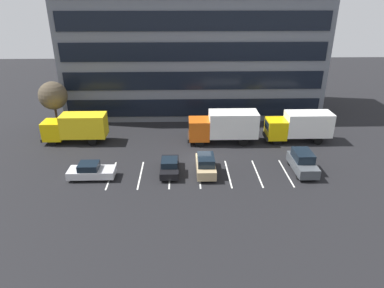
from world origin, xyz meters
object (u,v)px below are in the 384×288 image
(box_truck_orange, at_px, (224,126))
(suv_tan, at_px, (206,165))
(box_truck_yellow, at_px, (300,125))
(suv_charcoal, at_px, (303,162))
(sedan_black, at_px, (170,166))
(sedan_silver, at_px, (91,171))
(box_truck_yellow_all, at_px, (76,127))
(bare_tree, at_px, (53,96))

(box_truck_orange, xyz_separation_m, suv_tan, (-2.58, -7.37, -1.16))
(box_truck_yellow, xyz_separation_m, suv_charcoal, (-1.90, -7.30, -0.98))
(box_truck_orange, height_order, suv_charcoal, box_truck_orange)
(suv_tan, bearing_deg, sedan_black, 176.32)
(suv_charcoal, distance_m, sedan_silver, 20.11)
(box_truck_yellow, distance_m, sedan_silver, 23.47)
(box_truck_yellow, bearing_deg, suv_tan, -146.43)
(sedan_black, bearing_deg, sedan_silver, -173.35)
(box_truck_yellow, relative_size, sedan_black, 1.81)
(suv_charcoal, bearing_deg, suv_tan, -178.85)
(box_truck_yellow_all, xyz_separation_m, bare_tree, (-3.31, 3.35, 2.72))
(box_truck_yellow_all, xyz_separation_m, box_truck_yellow, (25.59, -0.42, 0.06))
(bare_tree, bearing_deg, box_truck_yellow_all, -45.36)
(suv_charcoal, bearing_deg, box_truck_yellow_all, 161.95)
(box_truck_orange, distance_m, sedan_silver, 15.57)
(box_truck_orange, bearing_deg, suv_tan, -109.28)
(sedan_black, bearing_deg, suv_charcoal, -0.15)
(bare_tree, bearing_deg, sedan_black, -37.90)
(box_truck_yellow, xyz_separation_m, sedan_black, (-14.72, -7.27, -1.25))
(suv_tan, xyz_separation_m, sedan_silver, (-10.71, -0.63, -0.18))
(bare_tree, bearing_deg, suv_tan, -32.58)
(suv_charcoal, height_order, sedan_silver, suv_charcoal)
(box_truck_yellow_all, bearing_deg, bare_tree, 134.64)
(sedan_silver, relative_size, bare_tree, 0.68)
(box_truck_orange, bearing_deg, box_truck_yellow, 0.79)
(box_truck_orange, height_order, box_truck_yellow, box_truck_orange)
(box_truck_orange, xyz_separation_m, box_truck_yellow_all, (-16.89, 0.54, -0.18))
(suv_charcoal, xyz_separation_m, suv_tan, (-9.38, -0.19, -0.06))
(box_truck_yellow_all, relative_size, bare_tree, 1.15)
(box_truck_yellow, height_order, suv_charcoal, box_truck_yellow)
(box_truck_yellow, distance_m, suv_charcoal, 7.61)
(box_truck_yellow, distance_m, sedan_black, 16.47)
(suv_tan, distance_m, sedan_silver, 10.73)
(suv_charcoal, distance_m, sedan_black, 12.82)
(box_truck_orange, distance_m, suv_tan, 7.89)
(box_truck_orange, relative_size, box_truck_yellow_all, 1.10)
(box_truck_yellow_all, bearing_deg, box_truck_yellow, -0.94)
(box_truck_orange, relative_size, bare_tree, 1.26)
(box_truck_yellow_all, relative_size, suv_tan, 1.73)
(box_truck_yellow_all, distance_m, bare_tree, 5.44)
(box_truck_yellow_all, bearing_deg, sedan_black, -35.27)
(box_truck_yellow_all, height_order, bare_tree, bare_tree)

